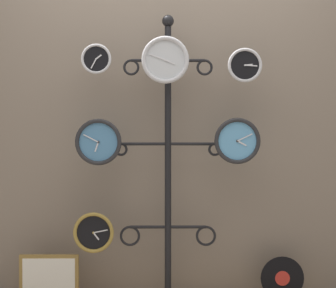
{
  "coord_description": "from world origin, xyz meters",
  "views": [
    {
      "loc": [
        -0.02,
        -2.63,
        1.11
      ],
      "look_at": [
        0.0,
        0.36,
        1.07
      ],
      "focal_mm": 50.0,
      "sensor_mm": 36.0,
      "label": 1
    }
  ],
  "objects_px": {
    "clock_top_center": "(165,60)",
    "clock_middle_left": "(98,142)",
    "clock_bottom_left": "(94,232)",
    "vinyl_record": "(282,278)",
    "clock_middle_right": "(237,141)",
    "display_stand": "(168,208)",
    "picture_frame": "(49,279)",
    "clock_top_right": "(245,65)",
    "clock_top_left": "(96,59)"
  },
  "relations": [
    {
      "from": "clock_top_left",
      "to": "clock_bottom_left",
      "type": "relative_size",
      "value": 0.75
    },
    {
      "from": "picture_frame",
      "to": "clock_middle_right",
      "type": "bearing_deg",
      "value": -0.5
    },
    {
      "from": "clock_top_right",
      "to": "picture_frame",
      "type": "height_order",
      "value": "clock_top_right"
    },
    {
      "from": "clock_top_left",
      "to": "display_stand",
      "type": "bearing_deg",
      "value": 9.29
    },
    {
      "from": "clock_middle_right",
      "to": "vinyl_record",
      "type": "relative_size",
      "value": 1.04
    },
    {
      "from": "display_stand",
      "to": "vinyl_record",
      "type": "xyz_separation_m",
      "value": [
        0.74,
        -0.04,
        -0.45
      ]
    },
    {
      "from": "clock_top_left",
      "to": "clock_top_right",
      "type": "relative_size",
      "value": 0.89
    },
    {
      "from": "clock_bottom_left",
      "to": "vinyl_record",
      "type": "height_order",
      "value": "clock_bottom_left"
    },
    {
      "from": "picture_frame",
      "to": "clock_top_right",
      "type": "bearing_deg",
      "value": -0.04
    },
    {
      "from": "clock_top_center",
      "to": "clock_bottom_left",
      "type": "distance_m",
      "value": 1.17
    },
    {
      "from": "clock_middle_left",
      "to": "clock_middle_right",
      "type": "height_order",
      "value": "clock_middle_right"
    },
    {
      "from": "clock_top_left",
      "to": "clock_middle_left",
      "type": "bearing_deg",
      "value": -27.76
    },
    {
      "from": "display_stand",
      "to": "clock_middle_right",
      "type": "relative_size",
      "value": 6.55
    },
    {
      "from": "clock_top_right",
      "to": "picture_frame",
      "type": "relative_size",
      "value": 0.58
    },
    {
      "from": "clock_middle_right",
      "to": "picture_frame",
      "type": "distance_m",
      "value": 1.47
    },
    {
      "from": "clock_top_center",
      "to": "picture_frame",
      "type": "xyz_separation_m",
      "value": [
        -0.73,
        0.02,
        -1.38
      ]
    },
    {
      "from": "clock_middle_left",
      "to": "picture_frame",
      "type": "height_order",
      "value": "clock_middle_left"
    },
    {
      "from": "clock_top_left",
      "to": "clock_middle_right",
      "type": "xyz_separation_m",
      "value": [
        0.89,
        -0.03,
        -0.52
      ]
    },
    {
      "from": "clock_bottom_left",
      "to": "picture_frame",
      "type": "distance_m",
      "value": 0.41
    },
    {
      "from": "clock_middle_left",
      "to": "clock_bottom_left",
      "type": "relative_size",
      "value": 1.16
    },
    {
      "from": "clock_top_left",
      "to": "picture_frame",
      "type": "distance_m",
      "value": 1.42
    },
    {
      "from": "clock_top_center",
      "to": "clock_middle_left",
      "type": "xyz_separation_m",
      "value": [
        -0.42,
        0.03,
        -0.51
      ]
    },
    {
      "from": "clock_middle_left",
      "to": "clock_middle_right",
      "type": "xyz_separation_m",
      "value": [
        0.88,
        -0.02,
        0.01
      ]
    },
    {
      "from": "clock_middle_right",
      "to": "picture_frame",
      "type": "height_order",
      "value": "clock_middle_right"
    },
    {
      "from": "clock_middle_right",
      "to": "vinyl_record",
      "type": "distance_m",
      "value": 0.94
    },
    {
      "from": "display_stand",
      "to": "clock_middle_right",
      "type": "xyz_separation_m",
      "value": [
        0.44,
        -0.11,
        0.44
      ]
    },
    {
      "from": "clock_middle_left",
      "to": "picture_frame",
      "type": "bearing_deg",
      "value": -177.34
    },
    {
      "from": "clock_top_right",
      "to": "clock_top_left",
      "type": "bearing_deg",
      "value": 178.64
    },
    {
      "from": "clock_middle_left",
      "to": "clock_middle_right",
      "type": "bearing_deg",
      "value": -1.62
    },
    {
      "from": "clock_top_center",
      "to": "clock_bottom_left",
      "type": "xyz_separation_m",
      "value": [
        -0.45,
        0.0,
        -1.08
      ]
    },
    {
      "from": "clock_bottom_left",
      "to": "vinyl_record",
      "type": "relative_size",
      "value": 0.91
    },
    {
      "from": "clock_top_right",
      "to": "clock_middle_right",
      "type": "height_order",
      "value": "clock_top_right"
    },
    {
      "from": "display_stand",
      "to": "clock_top_center",
      "type": "relative_size",
      "value": 6.39
    },
    {
      "from": "clock_top_left",
      "to": "clock_middle_left",
      "type": "distance_m",
      "value": 0.52
    },
    {
      "from": "clock_top_right",
      "to": "clock_middle_left",
      "type": "xyz_separation_m",
      "value": [
        -0.92,
        0.02,
        -0.48
      ]
    },
    {
      "from": "clock_top_center",
      "to": "clock_top_right",
      "type": "height_order",
      "value": "clock_top_center"
    },
    {
      "from": "clock_middle_left",
      "to": "picture_frame",
      "type": "relative_size",
      "value": 0.79
    },
    {
      "from": "clock_top_right",
      "to": "clock_middle_right",
      "type": "distance_m",
      "value": 0.48
    },
    {
      "from": "display_stand",
      "to": "picture_frame",
      "type": "distance_m",
      "value": 0.87
    },
    {
      "from": "vinyl_record",
      "to": "clock_bottom_left",
      "type": "bearing_deg",
      "value": -176.42
    },
    {
      "from": "vinyl_record",
      "to": "picture_frame",
      "type": "height_order",
      "value": "picture_frame"
    },
    {
      "from": "vinyl_record",
      "to": "picture_frame",
      "type": "bearing_deg",
      "value": -177.74
    },
    {
      "from": "display_stand",
      "to": "clock_top_center",
      "type": "xyz_separation_m",
      "value": [
        -0.02,
        -0.11,
        0.94
      ]
    },
    {
      "from": "display_stand",
      "to": "clock_middle_left",
      "type": "bearing_deg",
      "value": -169.57
    },
    {
      "from": "clock_top_left",
      "to": "vinyl_record",
      "type": "xyz_separation_m",
      "value": [
        1.19,
        0.04,
        -1.4
      ]
    },
    {
      "from": "display_stand",
      "to": "clock_middle_left",
      "type": "height_order",
      "value": "display_stand"
    },
    {
      "from": "clock_top_center",
      "to": "vinyl_record",
      "type": "relative_size",
      "value": 1.06
    },
    {
      "from": "clock_bottom_left",
      "to": "clock_middle_left",
      "type": "bearing_deg",
      "value": 49.66
    },
    {
      "from": "clock_top_center",
      "to": "clock_middle_right",
      "type": "distance_m",
      "value": 0.68
    },
    {
      "from": "clock_top_center",
      "to": "vinyl_record",
      "type": "distance_m",
      "value": 1.59
    }
  ]
}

